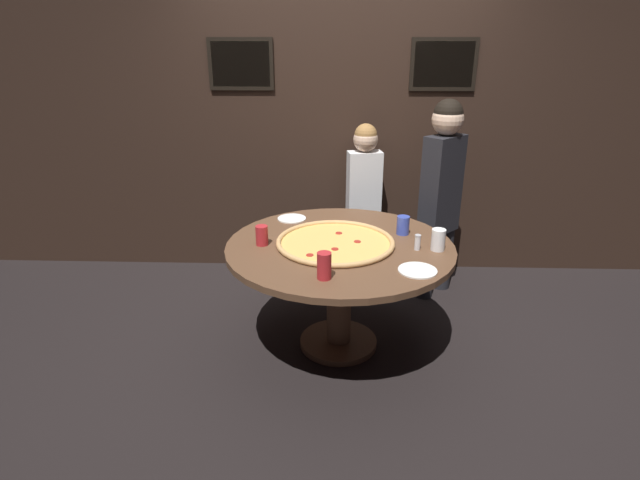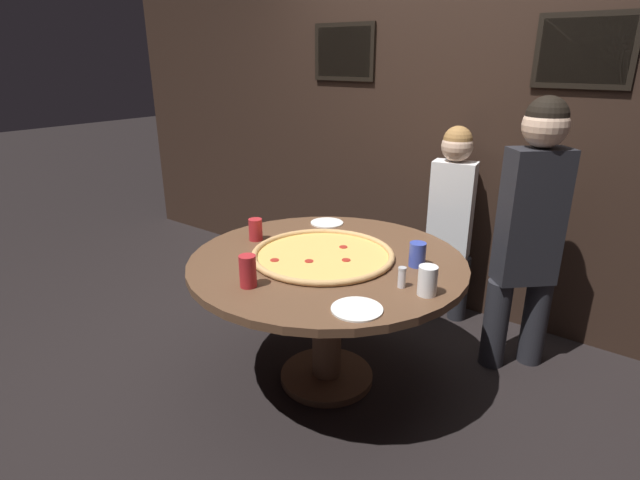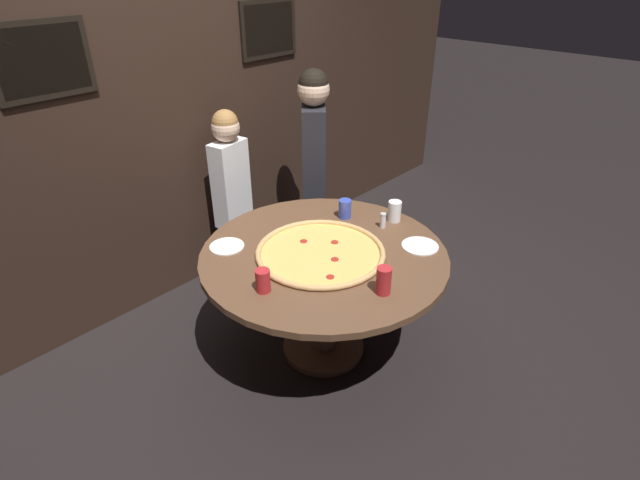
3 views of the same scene
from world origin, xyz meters
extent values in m
plane|color=black|center=(0.00, 0.00, 0.00)|extent=(24.00, 24.00, 0.00)
cube|color=black|center=(0.00, 1.32, 1.30)|extent=(6.40, 0.06, 2.60)
cube|color=black|center=(-0.80, 1.27, 1.75)|extent=(0.52, 0.02, 0.40)
cube|color=#B2A893|center=(-0.80, 1.27, 1.75)|extent=(0.46, 0.01, 0.34)
cube|color=black|center=(0.80, 1.27, 1.75)|extent=(0.52, 0.02, 0.40)
cube|color=#936B5B|center=(0.80, 1.27, 1.75)|extent=(0.46, 0.01, 0.34)
cylinder|color=brown|center=(0.00, 0.00, 0.72)|extent=(1.43, 1.43, 0.04)
cylinder|color=brown|center=(0.00, 0.00, 0.35)|extent=(0.16, 0.16, 0.70)
cylinder|color=brown|center=(0.00, 0.00, 0.02)|extent=(0.52, 0.52, 0.04)
cylinder|color=#EAB75B|center=(-0.03, 0.00, 0.75)|extent=(0.71, 0.71, 0.01)
torus|color=tan|center=(-0.03, 0.00, 0.76)|extent=(0.75, 0.75, 0.03)
cylinder|color=#A8281E|center=(0.11, 0.01, 0.75)|extent=(0.04, 0.04, 0.00)
cylinder|color=#A8281E|center=(-0.18, -0.21, 0.75)|extent=(0.04, 0.04, 0.00)
cylinder|color=#A8281E|center=(-0.03, -0.11, 0.75)|extent=(0.04, 0.04, 0.00)
cylinder|color=#A8281E|center=(-0.01, 0.16, 0.75)|extent=(0.04, 0.04, 0.00)
cylinder|color=#B22328|center=(-0.49, -0.03, 0.80)|extent=(0.08, 0.08, 0.12)
cylinder|color=#384CB7|center=(0.41, 0.19, 0.80)|extent=(0.08, 0.08, 0.12)
cylinder|color=white|center=(0.59, -0.07, 0.81)|extent=(0.08, 0.08, 0.13)
cylinder|color=#B22328|center=(-0.09, -0.48, 0.81)|extent=(0.08, 0.08, 0.15)
cylinder|color=white|center=(-0.34, 0.46, 0.74)|extent=(0.20, 0.20, 0.01)
cylinder|color=white|center=(0.43, -0.37, 0.74)|extent=(0.22, 0.22, 0.01)
cylinder|color=silver|center=(0.47, -0.07, 0.78)|extent=(0.04, 0.04, 0.08)
cylinder|color=#B7B7BC|center=(0.47, -0.07, 0.83)|extent=(0.04, 0.04, 0.01)
cylinder|color=#232328|center=(0.30, 1.12, 0.23)|extent=(0.14, 0.14, 0.46)
cylinder|color=#232328|center=(0.10, 1.08, 0.23)|extent=(0.14, 0.14, 0.46)
cube|color=white|center=(0.20, 1.10, 0.77)|extent=(0.30, 0.19, 0.64)
sphere|color=beige|center=(0.20, 1.10, 1.19)|extent=(0.20, 0.20, 0.20)
sphere|color=#9E703D|center=(0.20, 1.10, 1.23)|extent=(0.18, 0.18, 0.18)
cylinder|color=#232328|center=(0.86, 0.89, 0.27)|extent=(0.20, 0.20, 0.53)
cylinder|color=#232328|center=(0.69, 0.72, 0.27)|extent=(0.20, 0.20, 0.53)
cube|color=#232328|center=(0.77, 0.81, 0.91)|extent=(0.35, 0.34, 0.75)
sphere|color=beige|center=(0.77, 0.81, 1.40)|extent=(0.23, 0.23, 0.23)
sphere|color=black|center=(0.77, 0.81, 1.44)|extent=(0.21, 0.21, 0.21)
camera|label=1|loc=(-0.02, -2.89, 1.94)|focal=28.00mm
camera|label=2|loc=(1.42, -1.92, 1.72)|focal=28.00mm
camera|label=3|loc=(-1.81, -1.64, 2.26)|focal=28.00mm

